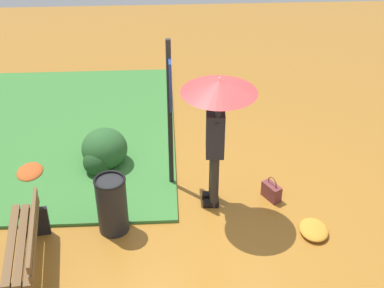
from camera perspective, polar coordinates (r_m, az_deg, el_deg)
name	(u,v)px	position (r m, az deg, el deg)	size (l,w,h in m)	color
ground_plane	(204,215)	(7.48, 1.28, -7.57)	(18.00, 18.00, 0.00)	#9E6623
grass_verge	(58,133)	(9.47, -14.17, 1.17)	(4.80, 4.00, 0.05)	#387533
person_with_umbrella	(217,110)	(6.76, 2.72, 3.63)	(0.96, 0.96, 2.04)	#2D2823
info_sign_post	(170,99)	(7.25, -2.34, 4.87)	(0.44, 0.07, 2.30)	black
handbag	(271,191)	(7.77, 8.48, -5.01)	(0.33, 0.27, 0.37)	brown
park_bench	(26,246)	(6.73, -17.36, -10.38)	(1.40, 0.55, 0.75)	black
trash_bin	(112,205)	(7.07, -8.55, -6.41)	(0.42, 0.42, 0.83)	black
shrub_cluster	(103,151)	(8.32, -9.48, -0.76)	(0.78, 0.71, 0.63)	#285628
leaf_pile_near_person	(30,172)	(8.55, -16.93, -2.86)	(0.49, 0.40, 0.11)	#B74C1E
leaf_pile_far_path	(314,230)	(7.35, 12.88, -8.92)	(0.47, 0.38, 0.10)	#C68428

